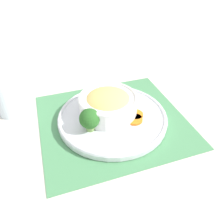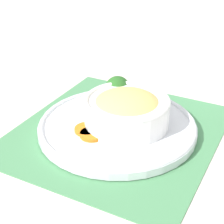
{
  "view_description": "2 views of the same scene",
  "coord_description": "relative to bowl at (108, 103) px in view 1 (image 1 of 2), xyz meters",
  "views": [
    {
      "loc": [
        0.16,
        0.48,
        0.44
      ],
      "look_at": [
        0.0,
        0.01,
        0.04
      ],
      "focal_mm": 35.0,
      "sensor_mm": 36.0,
      "label": 1
    },
    {
      "loc": [
        -0.59,
        -0.3,
        0.42
      ],
      "look_at": [
        -0.0,
        0.01,
        0.05
      ],
      "focal_mm": 60.0,
      "sensor_mm": 36.0,
      "label": 2
    }
  ],
  "objects": [
    {
      "name": "broccoli_floret",
      "position": [
        0.07,
        0.06,
        0.0
      ],
      "size": [
        0.06,
        0.06,
        0.07
      ],
      "color": "#759E51",
      "rests_on": "plate"
    },
    {
      "name": "water_glass",
      "position": [
        0.29,
        -0.12,
        -0.0
      ],
      "size": [
        0.07,
        0.07,
        0.12
      ],
      "color": "silver",
      "rests_on": "ground_plane"
    },
    {
      "name": "plate",
      "position": [
        -0.01,
        0.02,
        -0.04
      ],
      "size": [
        0.33,
        0.33,
        0.02
      ],
      "color": "silver",
      "rests_on": "placemat"
    },
    {
      "name": "carrot_slice_middle",
      "position": [
        -0.07,
        0.04,
        -0.03
      ],
      "size": [
        0.05,
        0.05,
        0.01
      ],
      "color": "orange",
      "rests_on": "plate"
    },
    {
      "name": "carrot_slice_near",
      "position": [
        -0.06,
        0.06,
        -0.03
      ],
      "size": [
        0.05,
        0.05,
        0.01
      ],
      "color": "orange",
      "rests_on": "plate"
    },
    {
      "name": "placemat",
      "position": [
        -0.01,
        0.02,
        -0.05
      ],
      "size": [
        0.44,
        0.4,
        0.0
      ],
      "color": "#4C8C59",
      "rests_on": "ground_plane"
    },
    {
      "name": "ground_plane",
      "position": [
        -0.01,
        0.02,
        -0.06
      ],
      "size": [
        4.0,
        4.0,
        0.0
      ],
      "primitive_type": "plane",
      "color": "beige"
    },
    {
      "name": "bowl",
      "position": [
        0.0,
        0.0,
        0.0
      ],
      "size": [
        0.17,
        0.17,
        0.07
      ],
      "color": "white",
      "rests_on": "plate"
    }
  ]
}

